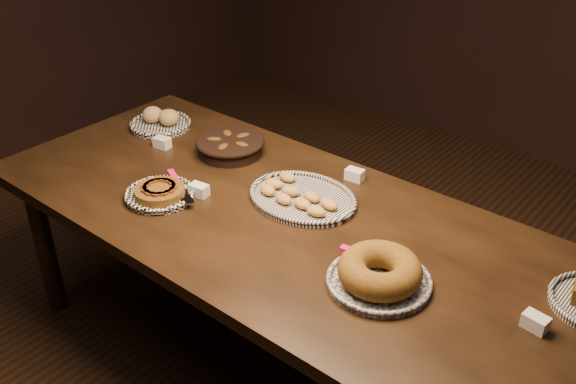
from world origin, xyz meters
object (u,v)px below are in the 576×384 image
Objects in this scene: buffet_table at (288,235)px; bundt_cake_plate at (379,274)px; apple_tart_plate at (160,193)px; madeleine_platter at (301,197)px.

bundt_cake_plate is (0.45, -0.11, 0.12)m from buffet_table.
bundt_cake_plate reaches higher than apple_tart_plate.
bundt_cake_plate is at bearing -15.44° from madeleine_platter.
buffet_table is 0.16m from madeleine_platter.
apple_tart_plate reaches higher than madeleine_platter.
madeleine_platter is (-0.04, 0.12, 0.09)m from buffet_table.
buffet_table is at bearing 45.72° from apple_tart_plate.
buffet_table is 0.50m from apple_tart_plate.
bundt_cake_plate reaches higher than madeleine_platter.
madeleine_platter is (0.42, 0.32, -0.00)m from apple_tart_plate.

